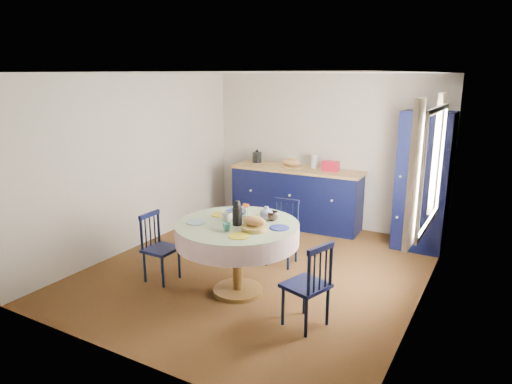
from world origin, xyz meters
TOP-DOWN VIEW (x-y plane):
  - floor at (0.00, 0.00)m, footprint 4.50×4.50m
  - ceiling at (0.00, 0.00)m, footprint 4.50×4.50m
  - wall_back at (0.00, 2.25)m, footprint 4.00×0.02m
  - wall_left at (-2.00, 0.00)m, footprint 0.02×4.50m
  - wall_right at (2.00, 0.00)m, footprint 0.02×4.50m
  - window at (1.95, 0.30)m, footprint 0.10×1.74m
  - kitchen_counter at (-0.35, 1.96)m, footprint 2.24×0.78m
  - pantry_cabinet at (1.66, 1.85)m, footprint 0.70×0.52m
  - dining_table at (0.11, -0.67)m, footprint 1.40×1.40m
  - chair_left at (-0.93, -0.84)m, footprint 0.36×0.38m
  - chair_far at (0.17, 0.38)m, footprint 0.41×0.39m
  - chair_right at (1.11, -0.95)m, footprint 0.49×0.50m
  - mug_a at (-0.04, -0.65)m, footprint 0.13×0.13m
  - mug_b at (0.14, -0.94)m, footprint 0.09×0.09m
  - mug_c at (0.40, -0.37)m, footprint 0.13×0.13m
  - mug_d at (-0.00, -0.35)m, footprint 0.10×0.10m
  - cobalt_bowl at (-0.06, -0.44)m, footprint 0.24×0.24m

SIDE VIEW (x-z plane):
  - floor at x=0.00m, z-range 0.00..0.00m
  - chair_left at x=-0.93m, z-range 0.01..0.85m
  - chair_far at x=0.17m, z-range 0.01..0.87m
  - chair_right at x=1.11m, z-range 0.01..0.91m
  - kitchen_counter at x=-0.35m, z-range -0.11..1.12m
  - dining_table at x=0.11m, z-range 0.16..1.29m
  - cobalt_bowl at x=-0.06m, z-range 0.85..0.91m
  - mug_b at x=0.14m, z-range 0.85..0.94m
  - mug_d at x=0.00m, z-range 0.85..0.95m
  - mug_a at x=-0.04m, z-range 0.85..0.95m
  - mug_c at x=0.40m, z-range 0.85..0.96m
  - pantry_cabinet at x=1.66m, z-range 0.00..2.00m
  - wall_back at x=0.00m, z-range 0.00..2.50m
  - wall_left at x=-2.00m, z-range 0.00..2.50m
  - wall_right at x=2.00m, z-range 0.00..2.50m
  - window at x=1.95m, z-range 0.80..2.25m
  - ceiling at x=0.00m, z-range 2.50..2.50m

